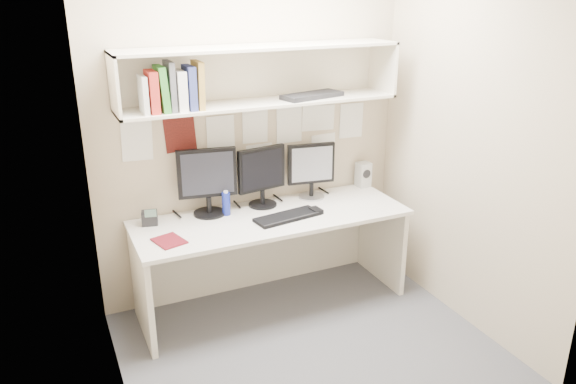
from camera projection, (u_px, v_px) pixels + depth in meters
name	position (u px, v px, depth m)	size (l,w,h in m)	color
floor	(310.00, 349.00, 3.78)	(2.40, 2.00, 0.01)	#4C4C52
wall_back	(252.00, 128.00, 4.18)	(2.40, 0.02, 2.60)	#BCAA8F
wall_front	(415.00, 227.00, 2.48)	(2.40, 0.02, 2.60)	#BCAA8F
wall_left	(103.00, 195.00, 2.86)	(0.02, 2.00, 2.60)	#BCAA8F
wall_right	(471.00, 143.00, 3.80)	(0.02, 2.00, 2.60)	#BCAA8F
desk	(272.00, 260.00, 4.21)	(2.00, 0.70, 0.73)	silver
overhead_hutch	(258.00, 74.00, 3.92)	(2.00, 0.38, 0.40)	silver
pinned_papers	(253.00, 135.00, 4.19)	(1.92, 0.01, 0.48)	white
monitor_left	(207.00, 179.00, 4.02)	(0.42, 0.23, 0.49)	black
monitor_center	(262.00, 174.00, 4.19)	(0.39, 0.21, 0.45)	black
monitor_right	(311.00, 168.00, 4.35)	(0.37, 0.21, 0.43)	#A5A5AA
keyboard	(287.00, 217.00, 4.03)	(0.48, 0.17, 0.02)	black
mouse	(316.00, 211.00, 4.12)	(0.07, 0.11, 0.03)	black
speaker	(363.00, 174.00, 4.64)	(0.11, 0.11, 0.21)	#B7B7B2
blue_bottle	(226.00, 203.00, 4.06)	(0.06, 0.06, 0.19)	#152395
maroon_notebook	(169.00, 241.00, 3.66)	(0.17, 0.21, 0.01)	maroon
desk_phone	(150.00, 218.00, 3.91)	(0.12, 0.12, 0.13)	black
book_stack	(172.00, 89.00, 3.59)	(0.39, 0.19, 0.32)	silver
hutch_tray	(312.00, 95.00, 4.04)	(0.47, 0.18, 0.03)	black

